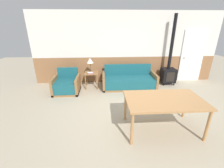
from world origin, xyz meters
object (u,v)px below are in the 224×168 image
(armchair, at_px, (67,85))
(side_table, at_px, (92,75))
(wood_stove, at_px, (169,70))
(couch, at_px, (129,81))
(dining_table, at_px, (164,102))
(table_lamp, at_px, (90,61))

(armchair, height_order, side_table, armchair)
(wood_stove, bearing_deg, couch, -171.61)
(armchair, height_order, dining_table, armchair)
(table_lamp, distance_m, dining_table, 3.17)
(dining_table, distance_m, wood_stove, 3.01)
(couch, relative_size, side_table, 3.38)
(couch, bearing_deg, dining_table, -82.79)
(side_table, height_order, wood_stove, wood_stove)
(couch, distance_m, wood_stove, 1.64)
(armchair, bearing_deg, table_lamp, 25.47)
(couch, xyz_separation_m, wood_stove, (1.59, 0.23, 0.34))
(side_table, xyz_separation_m, wood_stove, (2.98, 0.17, 0.11))
(couch, xyz_separation_m, table_lamp, (-1.42, 0.15, 0.74))
(armchair, height_order, wood_stove, wood_stove)
(armchair, bearing_deg, side_table, 19.84)
(side_table, distance_m, wood_stove, 2.98)
(couch, height_order, dining_table, couch)
(couch, xyz_separation_m, side_table, (-1.39, 0.07, 0.23))
(side_table, relative_size, table_lamp, 1.13)
(armchair, relative_size, wood_stove, 0.34)
(couch, bearing_deg, side_table, 177.19)
(wood_stove, bearing_deg, armchair, -172.09)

